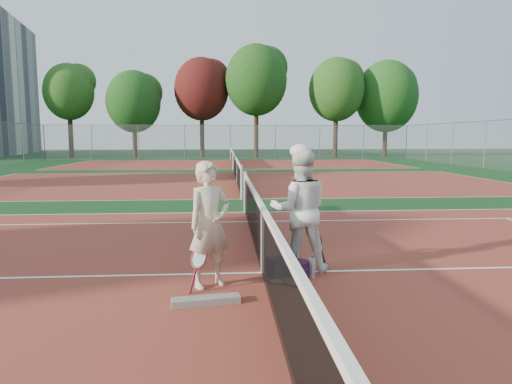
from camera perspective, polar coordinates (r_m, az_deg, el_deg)
ground at (r=6.93m, az=0.82°, el=-10.08°), size 130.00×130.00×0.00m
court_main at (r=6.93m, az=0.82°, el=-10.06°), size 23.77×10.97×0.01m
court_far_a at (r=20.21m, az=-2.40°, el=1.21°), size 23.77×10.97×0.01m
court_far_b at (r=33.66m, az=-3.05°, el=3.52°), size 23.77×10.97×0.01m
net_main at (r=6.79m, az=0.83°, el=-5.97°), size 0.10×10.98×1.02m
net_far_a at (r=20.16m, az=-2.40°, el=2.65°), size 0.10×10.98×1.02m
net_far_b at (r=33.64m, az=-3.06°, el=4.38°), size 0.10×10.98×1.02m
fence_back at (r=40.61m, az=-3.23°, el=6.22°), size 32.00×0.06×3.00m
player_a at (r=6.17m, az=-5.83°, el=-4.07°), size 0.74×0.68×1.71m
player_b at (r=6.89m, az=5.48°, el=-2.28°), size 0.92×0.73×1.85m
racket_red at (r=6.19m, az=-7.16°, el=-9.56°), size 0.38×0.39×0.55m
racket_black_held at (r=7.33m, az=7.66°, el=-6.83°), size 0.27×0.31×0.58m
racket_spare at (r=6.50m, az=2.57°, el=-11.11°), size 0.61×0.62×0.03m
sports_bag_navy at (r=6.78m, az=2.99°, el=-9.28°), size 0.41×0.35×0.27m
sports_bag_purple at (r=6.74m, az=5.45°, el=-9.52°), size 0.36×0.36×0.24m
net_cover_canvas at (r=5.74m, az=-6.27°, el=-13.34°), size 0.85×0.32×0.09m
water_bottle at (r=6.69m, az=7.04°, el=-9.42°), size 0.09×0.09×0.30m
tree_back_0 at (r=46.89m, az=-22.37°, el=11.47°), size 4.57×4.57×8.78m
tree_back_1 at (r=45.24m, az=-15.05°, el=10.84°), size 5.07×5.07×8.19m
tree_back_maroon at (r=45.36m, az=-6.83°, el=12.62°), size 5.26×5.26×9.58m
tree_back_3 at (r=43.94m, az=0.04°, el=13.78°), size 5.78×5.78×10.58m
tree_back_4 at (r=45.00m, az=10.02°, el=12.47°), size 5.24×5.24×9.45m
tree_back_5 at (r=47.69m, az=15.99°, el=11.40°), size 6.12×6.12×9.46m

